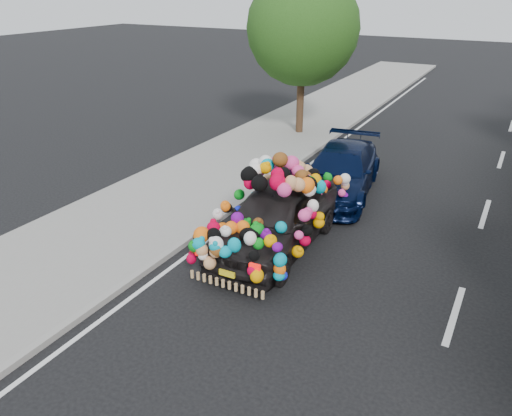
{
  "coord_description": "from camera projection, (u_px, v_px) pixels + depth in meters",
  "views": [
    {
      "loc": [
        4.01,
        -8.37,
        5.6
      ],
      "look_at": [
        -0.9,
        0.61,
        0.94
      ],
      "focal_mm": 35.0,
      "sensor_mm": 36.0,
      "label": 1
    }
  ],
  "objects": [
    {
      "name": "kerb",
      "position": [
        190.0,
        239.0,
        11.75
      ],
      "size": [
        0.15,
        60.0,
        0.13
      ],
      "primitive_type": "cube",
      "color": "gray",
      "rests_on": "ground"
    },
    {
      "name": "plush_art_car",
      "position": [
        277.0,
        203.0,
        11.11
      ],
      "size": [
        2.21,
        4.61,
        2.14
      ],
      "rotation": [
        0.0,
        0.0,
        0.02
      ],
      "color": "black",
      "rests_on": "ground"
    },
    {
      "name": "tree_near_sidewalk",
      "position": [
        303.0,
        28.0,
        18.33
      ],
      "size": [
        4.2,
        4.2,
        6.13
      ],
      "color": "#332114",
      "rests_on": "ground"
    },
    {
      "name": "lane_markings",
      "position": [
        454.0,
        315.0,
        9.18
      ],
      "size": [
        6.0,
        50.0,
        0.01
      ],
      "primitive_type": null,
      "color": "silver",
      "rests_on": "ground"
    },
    {
      "name": "sidewalk",
      "position": [
        127.0,
        222.0,
        12.61
      ],
      "size": [
        4.0,
        60.0,
        0.12
      ],
      "primitive_type": "cube",
      "color": "gray",
      "rests_on": "ground"
    },
    {
      "name": "ground",
      "position": [
        279.0,
        266.0,
        10.75
      ],
      "size": [
        100.0,
        100.0,
        0.0
      ],
      "primitive_type": "plane",
      "color": "black",
      "rests_on": "ground"
    },
    {
      "name": "navy_sedan",
      "position": [
        340.0,
        171.0,
        14.2
      ],
      "size": [
        2.53,
        4.81,
        1.33
      ],
      "primitive_type": "imported",
      "rotation": [
        0.0,
        0.0,
        0.15
      ],
      "color": "black",
      "rests_on": "ground"
    }
  ]
}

